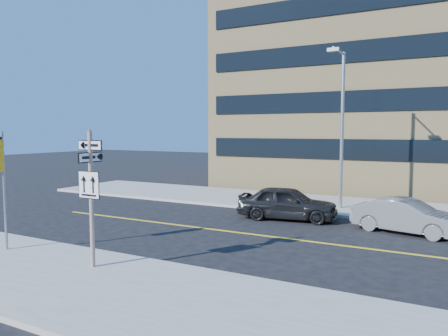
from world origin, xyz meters
The scene contains 6 objects.
ground centered at (0.00, 0.00, 0.00)m, with size 120.00×120.00×0.00m, color black.
sign_pole centered at (0.00, -2.51, 2.44)m, with size 0.92×0.92×4.06m.
parked_car_a centered at (2.36, 7.50, 0.79)m, with size 4.62×1.86×1.57m, color black.
parked_car_b centered at (7.61, 7.17, 0.70)m, with size 4.26×1.49×1.40m, color slate.
streetlight_a centered at (4.00, 10.76, 4.76)m, with size 0.55×2.25×8.00m.
building_brick centered at (2.00, 25.00, 9.00)m, with size 18.00×18.00×18.00m, color tan.
Camera 1 is at (9.46, -11.73, 4.17)m, focal length 35.00 mm.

